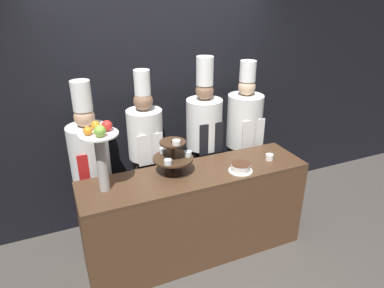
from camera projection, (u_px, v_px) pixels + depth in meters
name	position (u px, v px, depth m)	size (l,w,h in m)	color
ground_plane	(208.00, 270.00, 3.33)	(14.00, 14.00, 0.00)	#47423D
wall_back	(162.00, 98.00, 3.77)	(10.00, 0.06, 2.80)	black
buffet_counter	(196.00, 214.00, 3.37)	(2.16, 0.56, 0.93)	brown
tiered_stand	(173.00, 155.00, 3.10)	(0.37, 0.37, 0.36)	#3D2819
fruit_pedestal	(101.00, 148.00, 2.75)	(0.32, 0.32, 0.61)	#B2ADA8
cake_round	(241.00, 168.00, 3.19)	(0.23, 0.23, 0.08)	white
cup_white	(269.00, 157.00, 3.41)	(0.08, 0.08, 0.06)	white
chef_left	(91.00, 164.00, 3.32)	(0.38, 0.38, 1.76)	#28282D
chef_center_left	(146.00, 150.00, 3.51)	(0.36, 0.36, 1.81)	#38332D
chef_center_right	(204.00, 138.00, 3.73)	(0.38, 0.38, 1.89)	black
chef_right	(244.00, 133.00, 3.93)	(0.40, 0.40, 1.81)	#38332D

